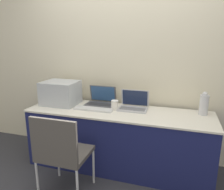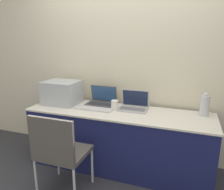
{
  "view_description": "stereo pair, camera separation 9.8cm",
  "coord_description": "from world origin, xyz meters",
  "views": [
    {
      "loc": [
        0.66,
        -2.04,
        1.55
      ],
      "look_at": [
        -0.09,
        0.34,
        0.9
      ],
      "focal_mm": 35.0,
      "sensor_mm": 36.0,
      "label": 1
    },
    {
      "loc": [
        0.75,
        -2.01,
        1.55
      ],
      "look_at": [
        -0.09,
        0.34,
        0.9
      ],
      "focal_mm": 35.0,
      "sensor_mm": 36.0,
      "label": 2
    }
  ],
  "objects": [
    {
      "name": "external_keyboard",
      "position": [
        -0.29,
        0.26,
        0.73
      ],
      "size": [
        0.47,
        0.13,
        0.02
      ],
      "color": "silver",
      "rests_on": "table"
    },
    {
      "name": "chair",
      "position": [
        -0.38,
        -0.37,
        0.51
      ],
      "size": [
        0.47,
        0.43,
        0.87
      ],
      "color": "#4C4742",
      "rests_on": "ground_plane"
    },
    {
      "name": "metal_pitcher",
      "position": [
        0.94,
        0.47,
        0.84
      ],
      "size": [
        0.1,
        0.1,
        0.26
      ],
      "color": "silver",
      "rests_on": "table"
    },
    {
      "name": "laptop_right",
      "position": [
        0.15,
        0.43,
        0.77
      ],
      "size": [
        0.34,
        0.25,
        0.22
      ],
      "color": "#B7B7BC",
      "rests_on": "table"
    },
    {
      "name": "table",
      "position": [
        0.0,
        0.3,
        0.36
      ],
      "size": [
        2.17,
        0.63,
        0.72
      ],
      "color": "#191E51",
      "rests_on": "ground_plane"
    },
    {
      "name": "printer",
      "position": [
        -0.79,
        0.36,
        0.88
      ],
      "size": [
        0.44,
        0.37,
        0.3
      ],
      "color": "#B2B7BC",
      "rests_on": "table"
    },
    {
      "name": "laptop_left",
      "position": [
        -0.29,
        0.5,
        0.77
      ],
      "size": [
        0.36,
        0.26,
        0.23
      ],
      "color": "#4C4C51",
      "rests_on": "table"
    },
    {
      "name": "wall_back",
      "position": [
        0.0,
        0.7,
        1.3
      ],
      "size": [
        8.0,
        0.05,
        2.6
      ],
      "color": "beige",
      "rests_on": "ground_plane"
    },
    {
      "name": "coffee_cup",
      "position": [
        -0.05,
        0.33,
        0.78
      ],
      "size": [
        0.09,
        0.09,
        0.12
      ],
      "color": "white",
      "rests_on": "table"
    },
    {
      "name": "ground_plane",
      "position": [
        0.0,
        0.0,
        0.0
      ],
      "size": [
        14.0,
        14.0,
        0.0
      ],
      "primitive_type": "plane",
      "color": "#333338"
    }
  ]
}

